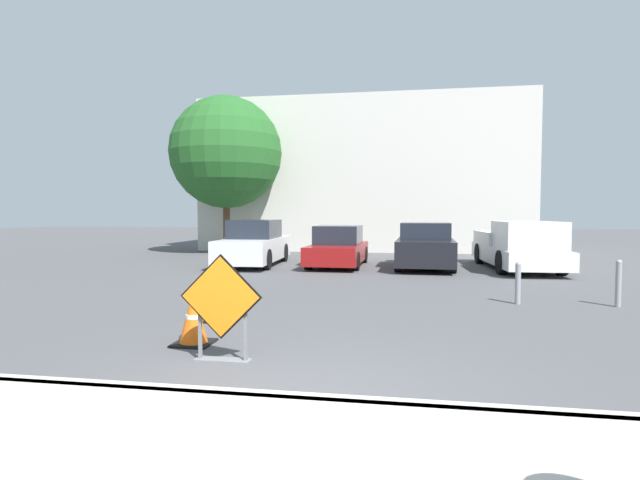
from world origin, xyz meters
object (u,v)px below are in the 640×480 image
Objects in this scene: road_closed_sign at (221,306)px; parked_car_third at (425,247)px; traffic_cone_nearest at (193,317)px; pickup_truck at (520,248)px; parked_car_second at (338,248)px; bollard_second at (618,282)px; bollard_nearest at (518,282)px; parked_car_nearest at (254,244)px; traffic_cone_second at (209,300)px.

parked_car_third is (2.96, 11.33, 0.01)m from road_closed_sign.
pickup_truck reaches higher than traffic_cone_nearest.
parked_car_second reaches higher than bollard_second.
road_closed_sign reaches higher than traffic_cone_nearest.
bollard_second is at bearing 91.19° from pickup_truck.
bollard_nearest is (5.24, 4.05, 0.07)m from traffic_cone_nearest.
parked_car_nearest reaches higher than pickup_truck.
parked_car_second is at bearing -178.78° from parked_car_nearest.
traffic_cone_second is at bearing 85.08° from parked_car_second.
bollard_second is (0.47, -6.44, -0.22)m from pickup_truck.
parked_car_second is (0.65, 10.79, 0.26)m from traffic_cone_nearest.
traffic_cone_nearest reaches higher than traffic_cone_second.
traffic_cone_nearest is at bearing 99.87° from parked_car_nearest.
bollard_second is (3.48, -6.54, -0.22)m from parked_car_third.
road_closed_sign is at bearing -46.64° from traffic_cone_nearest.
parked_car_nearest reaches higher than bollard_nearest.
parked_car_nearest is 1.11× the size of parked_car_third.
parked_car_third is 0.76× the size of pickup_truck.
bollard_nearest reaches higher than traffic_cone_nearest.
road_closed_sign reaches higher than traffic_cone_second.
parked_car_second reaches higher than traffic_cone_second.
pickup_truck is at bearing 77.52° from bollard_nearest.
parked_car_third is (6.00, 0.01, -0.02)m from parked_car_nearest.
parked_car_nearest is at bearing 5.13° from parked_car_second.
bollard_second is at bearing 142.80° from parked_car_nearest.
pickup_truck is at bearing 57.56° from traffic_cone_nearest.
bollard_second is at bearing 29.58° from traffic_cone_nearest.
bollard_nearest is (4.59, -6.74, -0.18)m from parked_car_second.
bollard_nearest is 1.89m from bollard_second.
traffic_cone_nearest is 10.81m from parked_car_second.
traffic_cone_second is at bearing -161.04° from bollard_second.
traffic_cone_nearest is 8.21m from bollard_second.
parked_car_second is at bearing -5.75° from pickup_truck.
parked_car_third is at bearing 177.46° from parked_car_nearest.
parked_car_third is at bearing 177.61° from parked_car_second.
parked_car_third is 7.42m from bollard_second.
traffic_cone_nearest is at bearing -76.38° from traffic_cone_second.
traffic_cone_nearest is 0.14× the size of pickup_truck.
parked_car_nearest is (-3.05, 11.32, 0.03)m from road_closed_sign.
road_closed_sign is 0.24× the size of pickup_truck.
parked_car_second is 4.89× the size of bollard_nearest.
road_closed_sign is 1.07m from traffic_cone_nearest.
parked_car_third is at bearing -4.88° from pickup_truck.
pickup_truck is 6.54× the size of bollard_nearest.
parked_car_third is (3.00, -0.19, 0.08)m from parked_car_second.
parked_car_third is 4.94× the size of bollard_nearest.
traffic_cone_nearest is (-0.70, 0.74, -0.33)m from road_closed_sign.
bollard_nearest is 0.92× the size of bollard_second.
parked_car_nearest reaches higher than traffic_cone_nearest.
bollard_second is at bearing 120.12° from parked_car_third.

